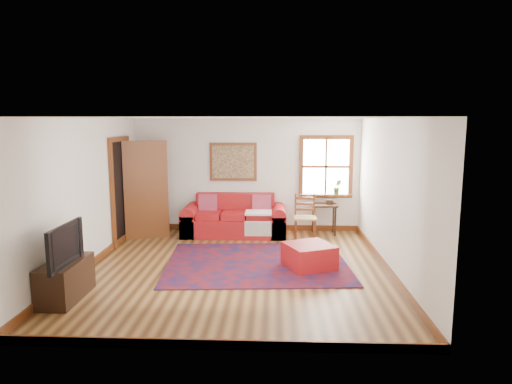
{
  "coord_description": "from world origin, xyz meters",
  "views": [
    {
      "loc": [
        0.63,
        -7.33,
        2.47
      ],
      "look_at": [
        0.3,
        0.6,
        1.21
      ],
      "focal_mm": 32.0,
      "sensor_mm": 36.0,
      "label": 1
    }
  ],
  "objects_px": {
    "red_ottoman": "(309,256)",
    "side_table": "(324,210)",
    "red_leather_sofa": "(235,221)",
    "media_cabinet": "(65,280)",
    "ladder_back_chair": "(305,215)"
  },
  "relations": [
    {
      "from": "ladder_back_chair",
      "to": "red_leather_sofa",
      "type": "bearing_deg",
      "value": 165.3
    },
    {
      "from": "side_table",
      "to": "media_cabinet",
      "type": "distance_m",
      "value": 5.52
    },
    {
      "from": "media_cabinet",
      "to": "red_ottoman",
      "type": "bearing_deg",
      "value": 23.13
    },
    {
      "from": "ladder_back_chair",
      "to": "media_cabinet",
      "type": "relative_size",
      "value": 0.97
    },
    {
      "from": "side_table",
      "to": "red_leather_sofa",
      "type": "bearing_deg",
      "value": -176.6
    },
    {
      "from": "red_leather_sofa",
      "to": "side_table",
      "type": "bearing_deg",
      "value": 3.4
    },
    {
      "from": "red_ottoman",
      "to": "side_table",
      "type": "distance_m",
      "value": 2.42
    },
    {
      "from": "red_ottoman",
      "to": "media_cabinet",
      "type": "xyz_separation_m",
      "value": [
        -3.48,
        -1.49,
        0.07
      ]
    },
    {
      "from": "red_ottoman",
      "to": "media_cabinet",
      "type": "bearing_deg",
      "value": 178.51
    },
    {
      "from": "red_leather_sofa",
      "to": "media_cabinet",
      "type": "distance_m",
      "value": 4.23
    },
    {
      "from": "red_ottoman",
      "to": "side_table",
      "type": "relative_size",
      "value": 1.09
    },
    {
      "from": "red_ottoman",
      "to": "ladder_back_chair",
      "type": "xyz_separation_m",
      "value": [
        0.04,
        1.84,
        0.31
      ]
    },
    {
      "from": "media_cabinet",
      "to": "red_leather_sofa",
      "type": "bearing_deg",
      "value": 61.41
    },
    {
      "from": "red_leather_sofa",
      "to": "ladder_back_chair",
      "type": "distance_m",
      "value": 1.56
    },
    {
      "from": "red_ottoman",
      "to": "ladder_back_chair",
      "type": "relative_size",
      "value": 0.76
    }
  ]
}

